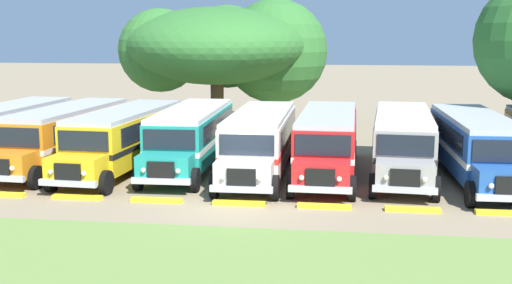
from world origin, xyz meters
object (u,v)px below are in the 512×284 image
parked_bus_slot_0 (6,131)px  parked_bus_slot_2 (125,136)px  parked_bus_slot_4 (260,139)px  parked_bus_slot_5 (328,139)px  parked_bus_slot_3 (192,134)px  broad_shade_tree (226,48)px  parked_bus_slot_7 (476,144)px  parked_bus_slot_1 (66,133)px  parked_bus_slot_6 (403,140)px

parked_bus_slot_0 → parked_bus_slot_2: 6.53m
parked_bus_slot_4 → parked_bus_slot_5: bearing=96.5°
parked_bus_slot_3 → broad_shade_tree: bearing=-178.4°
parked_bus_slot_7 → parked_bus_slot_4: bearing=-91.1°
parked_bus_slot_2 → parked_bus_slot_5: size_ratio=1.01×
parked_bus_slot_1 → parked_bus_slot_6: bearing=94.4°
parked_bus_slot_2 → broad_shade_tree: bearing=173.6°
parked_bus_slot_5 → parked_bus_slot_4: bearing=-82.1°
parked_bus_slot_4 → parked_bus_slot_7: same height
parked_bus_slot_6 → parked_bus_slot_7: bearing=81.0°
parked_bus_slot_6 → parked_bus_slot_4: bearing=-79.5°
parked_bus_slot_3 → parked_bus_slot_5: size_ratio=1.00×
parked_bus_slot_2 → parked_bus_slot_4: (6.49, -0.01, 0.00)m
parked_bus_slot_0 → broad_shade_tree: (8.89, 12.98, 3.87)m
parked_bus_slot_7 → parked_bus_slot_2: bearing=-91.1°
parked_bus_slot_1 → parked_bus_slot_7: size_ratio=1.01×
parked_bus_slot_2 → parked_bus_slot_4: size_ratio=1.01×
parked_bus_slot_1 → parked_bus_slot_7: bearing=92.1°
broad_shade_tree → parked_bus_slot_0: bearing=-124.4°
parked_bus_slot_0 → parked_bus_slot_5: same height
parked_bus_slot_2 → parked_bus_slot_7: 16.11m
parked_bus_slot_5 → parked_bus_slot_6: 3.46m
parked_bus_slot_2 → parked_bus_slot_5: 9.58m
parked_bus_slot_0 → broad_shade_tree: bearing=147.5°
parked_bus_slot_0 → parked_bus_slot_4: bearing=88.6°
parked_bus_slot_2 → parked_bus_slot_6: size_ratio=1.00×
parked_bus_slot_4 → broad_shade_tree: size_ratio=0.80×
parked_bus_slot_2 → parked_bus_slot_6: 13.03m
parked_bus_slot_2 → parked_bus_slot_5: bearing=95.7°
parked_bus_slot_4 → broad_shade_tree: 14.83m
parked_bus_slot_6 → broad_shade_tree: size_ratio=0.81×
parked_bus_slot_2 → broad_shade_tree: size_ratio=0.81×
parked_bus_slot_3 → parked_bus_slot_6: bearing=87.9°
parked_bus_slot_3 → parked_bus_slot_6: same height
parked_bus_slot_0 → parked_bus_slot_2: same height
parked_bus_slot_3 → broad_shade_tree: broad_shade_tree is taller
parked_bus_slot_3 → parked_bus_slot_7: same height
parked_bus_slot_0 → parked_bus_slot_5: (16.06, -0.38, 0.00)m
parked_bus_slot_0 → broad_shade_tree: broad_shade_tree is taller
parked_bus_slot_0 → parked_bus_slot_5: 16.07m
parked_bus_slot_1 → parked_bus_slot_5: bearing=93.0°
parked_bus_slot_2 → parked_bus_slot_6: (13.01, 0.71, 0.00)m
parked_bus_slot_2 → parked_bus_slot_3: same height
parked_bus_slot_5 → parked_bus_slot_7: same height
parked_bus_slot_2 → parked_bus_slot_5: (9.57, 0.35, 0.00)m
parked_bus_slot_3 → parked_bus_slot_6: (9.98, -0.15, 0.00)m
parked_bus_slot_3 → parked_bus_slot_7: (13.08, -0.88, 0.00)m
parked_bus_slot_1 → parked_bus_slot_6: same height
parked_bus_slot_4 → parked_bus_slot_6: bearing=96.1°
parked_bus_slot_0 → parked_bus_slot_1: same height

